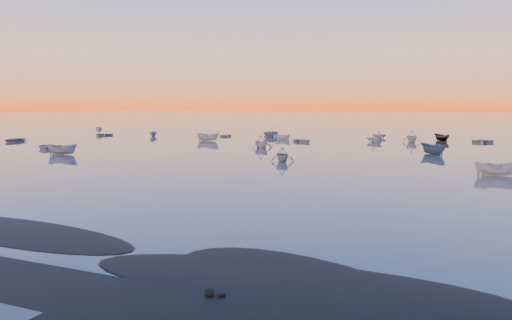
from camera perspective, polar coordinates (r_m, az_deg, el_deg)
The scene contains 5 objects.
ground at distance 120.12m, azimuth 12.96°, elevation 3.14°, with size 600.00×600.00×0.00m, color #6B6059.
moored_fleet at distance 74.62m, azimuth 6.06°, elevation 1.32°, with size 124.00×58.00×1.20m, color beige, non-canonical shape.
boat_near_left at distance 79.95m, azimuth -22.88°, elevation 1.19°, with size 4.45×1.86×1.11m, color beige.
boat_near_center at distance 51.31m, azimuth 25.79°, elevation -1.63°, with size 3.89×1.65×1.35m, color beige.
boat_near_right at distance 57.65m, azimuth 3.03°, elevation -0.16°, with size 3.62×1.63×1.27m, color gray.
Camera 1 is at (22.72, -17.76, 6.67)m, focal length 35.00 mm.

